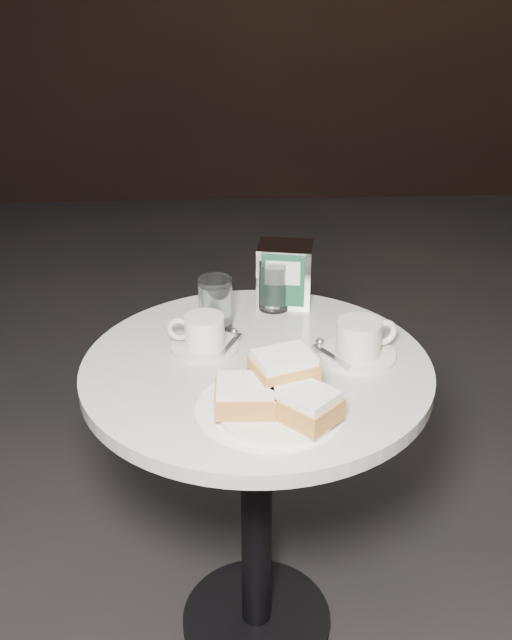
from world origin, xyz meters
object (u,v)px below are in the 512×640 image
Objects in this scene: coffee_cup_left at (204,335)px; cafe_table at (256,443)px; water_glass_left at (216,305)px; water_glass_right at (274,285)px; beignet_plate at (278,396)px; coffee_cup_right at (359,342)px; napkin_dispenser at (285,274)px.

cafe_table is at bearing -22.26° from coffee_cup_left.
water_glass_right reaches higher than water_glass_left.
beignet_plate is 1.42× the size of coffee_cup_right.
napkin_dispenser is at bearing 83.52° from beignet_plate.
water_glass_right is (0.03, 0.43, 0.02)m from beignet_plate.
beignet_plate reaches higher than coffee_cup_left.
water_glass_left is (-0.08, 0.15, 0.26)m from cafe_table.
coffee_cup_right is (0.21, 0.01, 0.23)m from cafe_table.
coffee_cup_left is (-0.10, 0.06, 0.23)m from cafe_table.
coffee_cup_right is 0.30m from napkin_dispenser.
water_glass_left is (0.02, 0.09, 0.03)m from coffee_cup_left.
water_glass_right is (0.13, 0.10, 0.00)m from water_glass_left.
coffee_cup_left is 0.09m from water_glass_left.
napkin_dispenser is (0.05, 0.46, 0.03)m from beignet_plate.
beignet_plate is at bearing -149.49° from coffee_cup_right.
napkin_dispenser reaches higher than beignet_plate.
cafe_table is 3.86× the size of coffee_cup_right.
water_glass_right reaches higher than cafe_table.
water_glass_right is at bearing 105.85° from coffee_cup_right.
water_glass_right is 0.04m from napkin_dispenser.
water_glass_right is (0.05, 0.25, 0.26)m from cafe_table.
beignet_plate is 2.32× the size of water_glass_left.
coffee_cup_left is 1.14× the size of napkin_dispenser.
coffee_cup_right is 0.28m from water_glass_right.
beignet_plate reaches higher than cafe_table.
water_glass_left is at bearing -143.62° from water_glass_right.
water_glass_right is (0.16, 0.19, 0.03)m from coffee_cup_left.
cafe_table is 4.60× the size of coffee_cup_left.
water_glass_left is at bearing 137.02° from coffee_cup_right.
coffee_cup_right is at bearing -26.09° from water_glass_left.
beignet_plate is at bearing -93.39° from water_glass_right.
water_glass_right is at bearing 36.38° from water_glass_left.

